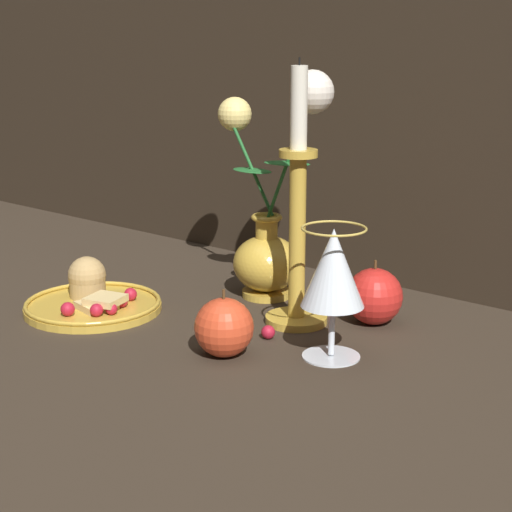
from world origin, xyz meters
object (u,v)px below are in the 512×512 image
apple_beside_vase (224,327)px  candlestick (297,228)px  plate_with_pastries (92,298)px  wine_glass (335,272)px  vase (271,220)px  apple_near_glass (374,296)px

apple_beside_vase → candlestick: bearing=91.7°
plate_with_pastries → apple_beside_vase: bearing=-2.9°
plate_with_pastries → apple_beside_vase: (0.27, -0.01, 0.02)m
plate_with_pastries → apple_beside_vase: size_ratio=2.28×
wine_glass → candlestick: (-0.11, 0.07, 0.03)m
wine_glass → plate_with_pastries: bearing=-169.1°
vase → apple_near_glass: size_ratio=3.76×
vase → plate_with_pastries: size_ratio=1.73×
vase → wine_glass: vase is taller
plate_with_pastries → candlestick: bearing=28.2°
apple_beside_vase → vase: bearing=115.4°
apple_beside_vase → wine_glass: bearing=39.0°
plate_with_pastries → wine_glass: bearing=10.9°
candlestick → apple_near_glass: size_ratio=3.97×
apple_beside_vase → plate_with_pastries: bearing=177.1°
wine_glass → vase: bearing=146.7°
vase → apple_near_glass: (0.18, -0.00, -0.08)m
vase → plate_with_pastries: vase is taller
vase → apple_near_glass: bearing=-0.9°
candlestick → apple_near_glass: (0.08, 0.07, -0.10)m
plate_with_pastries → apple_beside_vase: 0.27m
candlestick → vase: bearing=145.8°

